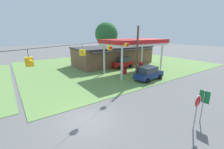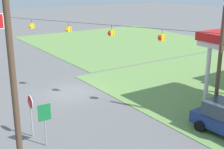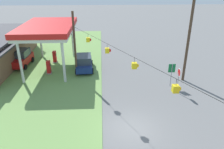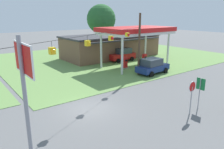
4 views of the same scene
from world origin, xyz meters
name	(u,v)px [view 2 (image 2 of 4)]	position (x,y,z in m)	size (l,w,h in m)	color
ground_plane	(71,92)	(0.00, 0.00, 0.00)	(160.00, 160.00, 0.00)	slate
grass_verge_opposite_corner	(120,41)	(-16.00, 16.00, 0.02)	(24.00, 24.00, 0.04)	#6B934C
stop_sign_roadside	(31,107)	(5.39, -5.16, 1.81)	(0.80, 0.08, 2.50)	#99999E
route_sign	(45,117)	(6.84, -4.93, 1.71)	(0.10, 0.70, 2.40)	gray
utility_pole_main	(10,41)	(8.18, -6.73, 6.12)	(2.20, 0.44, 11.00)	#4C3828
signal_span_gantry	(69,43)	(0.00, -0.02, 4.01)	(20.08, 10.24, 7.18)	#4C3828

